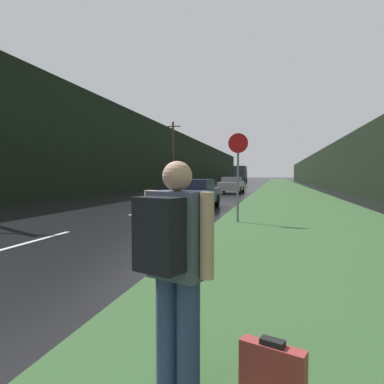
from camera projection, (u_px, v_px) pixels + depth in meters
grass_verge at (285, 189)px, 38.09m from camera, size 6.00×240.00×0.02m
lane_stripe_b at (30, 242)px, 7.83m from camera, size 0.12×3.00×0.01m
lane_stripe_c at (144, 211)px, 14.63m from camera, size 0.12×3.00×0.01m
lane_stripe_d at (185, 200)px, 21.42m from camera, size 0.12×3.00×0.01m
lane_stripe_e at (207, 194)px, 28.22m from camera, size 0.12×3.00×0.01m
lane_stripe_f at (220, 191)px, 35.01m from camera, size 0.12×3.00×0.01m
treeline_far_side at (172, 159)px, 51.42m from camera, size 2.00×140.00×8.10m
treeline_near_side at (329, 168)px, 46.26m from camera, size 2.00×140.00×5.14m
utility_pole_far at (173, 154)px, 39.33m from camera, size 1.80×0.24×7.68m
stop_sign at (238, 169)px, 11.05m from camera, size 0.64×0.07×2.89m
hitchhiker_with_backpack at (174, 263)px, 2.31m from camera, size 0.54×0.49×1.62m
suitcase at (272, 371)px, 2.32m from camera, size 0.46×0.26×0.42m
car_passing_near at (193, 194)px, 15.79m from camera, size 1.95×4.55×1.36m
car_passing_far at (232, 185)px, 29.71m from camera, size 1.94×4.40×1.41m
delivery_truck at (241, 174)px, 73.94m from camera, size 2.48×7.43×3.59m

